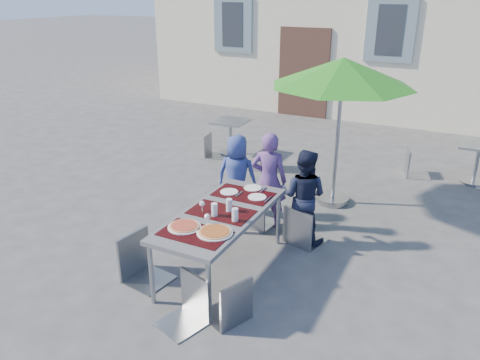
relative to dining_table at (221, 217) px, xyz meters
The scene contains 21 objects.
ground 0.80m from the dining_table, 33.01° to the right, with size 90.00×90.00×0.00m, color #434346.
dining_table is the anchor object (origin of this frame).
pizza_near_left 0.53m from the dining_table, 108.09° to the right, with size 0.35×0.35×0.03m.
pizza_near_right 0.50m from the dining_table, 68.42° to the right, with size 0.37×0.37×0.03m.
glassware 0.17m from the dining_table, 56.44° to the right, with size 0.50×0.46×0.15m.
place_settings 0.61m from the dining_table, 88.40° to the left, with size 0.63×0.46×0.01m.
child_0 1.50m from the dining_table, 110.58° to the left, with size 0.58×0.38×1.19m, color navy.
child_1 1.28m from the dining_table, 89.20° to the left, with size 0.49×0.32×1.34m, color #613E7F.
child_2 1.25m from the dining_table, 62.58° to the left, with size 0.60×0.35×1.24m, color #171B32.
chair_0 1.03m from the dining_table, 121.86° to the left, with size 0.54×0.55×0.95m.
chair_1 1.18m from the dining_table, 96.58° to the left, with size 0.50×0.50×1.02m.
chair_2 1.18m from the dining_table, 58.21° to the left, with size 0.54×0.54×0.98m.
chair_3 0.92m from the dining_table, 143.52° to the right, with size 0.52×0.51×1.02m.
chair_4 0.92m from the dining_table, 55.73° to the right, with size 0.53×0.52×0.90m.
chair_5 0.96m from the dining_table, 81.55° to the right, with size 0.51×0.51×0.92m.
patio_umbrella 2.80m from the dining_table, 76.11° to the left, with size 2.05×2.05×2.19m.
cafe_table_0 4.22m from the dining_table, 116.64° to the left, with size 0.63×0.63×0.68m.
bg_chair_l_0 4.07m from the dining_table, 121.69° to the left, with size 0.43×0.42×0.84m.
bg_chair_r_0 3.43m from the dining_table, 105.45° to the left, with size 0.48×0.48×0.90m.
cafe_table_1 4.97m from the dining_table, 59.65° to the left, with size 0.63×0.63×0.68m.
bg_chair_l_1 4.44m from the dining_table, 69.90° to the left, with size 0.50×0.49×0.91m.
Camera 1 is at (1.97, -3.85, 3.04)m, focal length 35.00 mm.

